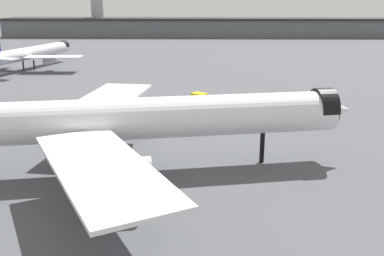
% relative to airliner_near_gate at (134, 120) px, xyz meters
% --- Properties ---
extents(ground, '(900.00, 900.00, 0.00)m').
position_rel_airliner_near_gate_xyz_m(ground, '(-2.40, -0.79, -7.46)').
color(ground, '#4C4F54').
extents(airliner_near_gate, '(64.20, 57.91, 16.94)m').
position_rel_airliner_near_gate_xyz_m(airliner_near_gate, '(0.00, 0.00, 0.00)').
color(airliner_near_gate, white).
rests_on(airliner_near_gate, ground).
extents(airliner_far_taxiway, '(39.53, 44.24, 12.07)m').
position_rel_airliner_near_gate_xyz_m(airliner_far_taxiway, '(-49.12, 90.21, -2.14)').
color(airliner_far_taxiway, silver).
rests_on(airliner_far_taxiway, ground).
extents(terminal_building, '(235.40, 25.00, 22.17)m').
position_rel_airliner_near_gate_xyz_m(terminal_building, '(5.32, 216.57, -1.64)').
color(terminal_building, slate).
rests_on(terminal_building, ground).
extents(service_truck_front, '(5.60, 5.42, 3.00)m').
position_rel_airliner_near_gate_xyz_m(service_truck_front, '(9.45, 37.68, -5.87)').
color(service_truck_front, black).
rests_on(service_truck_front, ground).
extents(baggage_tug_wing, '(3.25, 1.97, 1.85)m').
position_rel_airliner_near_gate_xyz_m(baggage_tug_wing, '(32.41, 23.07, -6.49)').
color(baggage_tug_wing, black).
rests_on(baggage_tug_wing, ground).
extents(traffic_cone_near_nose, '(0.62, 0.62, 0.77)m').
position_rel_airliner_near_gate_xyz_m(traffic_cone_near_nose, '(18.86, 30.79, -7.07)').
color(traffic_cone_near_nose, '#F2600C').
rests_on(traffic_cone_near_nose, ground).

